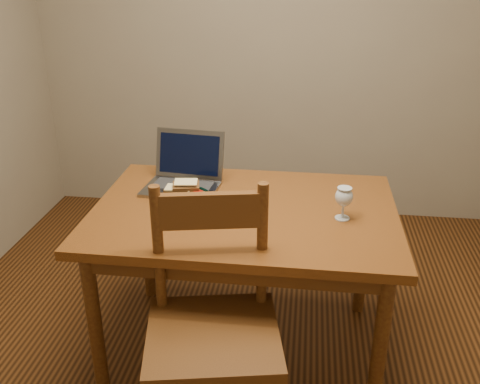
# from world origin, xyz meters

# --- Properties ---
(floor) EXTENTS (3.20, 3.20, 0.02)m
(floor) POSITION_xyz_m (0.00, 0.00, -0.01)
(floor) COLOR black
(floor) RESTS_ON ground
(back_wall) EXTENTS (3.20, 0.02, 2.60)m
(back_wall) POSITION_xyz_m (0.00, 1.61, 1.30)
(back_wall) COLOR gray
(back_wall) RESTS_ON floor
(table) EXTENTS (1.30, 0.90, 0.74)m
(table) POSITION_xyz_m (0.01, 0.04, 0.65)
(table) COLOR #46250B
(table) RESTS_ON floor
(chair) EXTENTS (0.55, 0.53, 0.51)m
(chair) POSITION_xyz_m (-0.04, -0.47, 0.55)
(chair) COLOR #3D1D0C
(chair) RESTS_ON floor
(plate) EXTENTS (0.21, 0.21, 0.02)m
(plate) POSITION_xyz_m (-0.26, 0.11, 0.75)
(plate) COLOR black
(plate) RESTS_ON table
(sandwich_cheese) EXTENTS (0.12, 0.08, 0.04)m
(sandwich_cheese) POSITION_xyz_m (-0.30, 0.12, 0.78)
(sandwich_cheese) COLOR #381E0C
(sandwich_cheese) RESTS_ON plate
(sandwich_tomato) EXTENTS (0.13, 0.12, 0.03)m
(sandwich_tomato) POSITION_xyz_m (-0.22, 0.10, 0.78)
(sandwich_tomato) COLOR #381E0C
(sandwich_tomato) RESTS_ON plate
(sandwich_top) EXTENTS (0.13, 0.09, 0.04)m
(sandwich_top) POSITION_xyz_m (-0.26, 0.11, 0.80)
(sandwich_top) COLOR #381E0C
(sandwich_top) RESTS_ON plate
(milk_glass) EXTENTS (0.07, 0.07, 0.14)m
(milk_glass) POSITION_xyz_m (0.42, -0.00, 0.81)
(milk_glass) COLOR white
(milk_glass) RESTS_ON table
(laptop) EXTENTS (0.36, 0.34, 0.24)m
(laptop) POSITION_xyz_m (-0.30, 0.26, 0.80)
(laptop) COLOR slate
(laptop) RESTS_ON table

